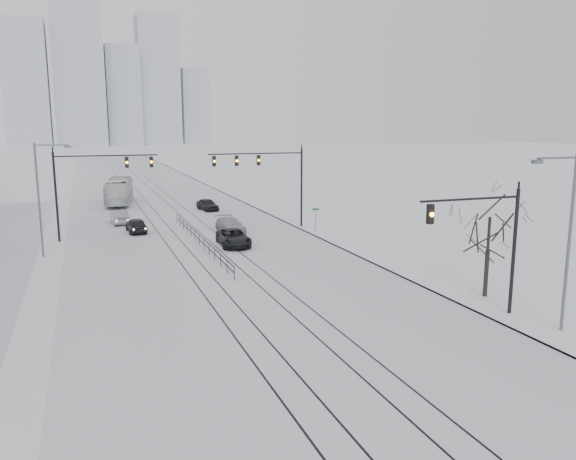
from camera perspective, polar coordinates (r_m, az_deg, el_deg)
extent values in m
plane|color=silver|center=(22.25, 6.96, -17.09)|extent=(500.00, 500.00, 0.00)
cube|color=silver|center=(78.68, -13.26, 2.81)|extent=(22.00, 260.00, 0.02)
cube|color=silver|center=(81.35, -3.77, 3.36)|extent=(5.00, 260.00, 0.16)
cube|color=gray|center=(80.71, -5.44, 3.27)|extent=(0.10, 260.00, 0.12)
cube|color=black|center=(58.75, -13.38, 0.23)|extent=(0.10, 180.00, 0.01)
cube|color=black|center=(58.92, -12.03, 0.32)|extent=(0.10, 180.00, 0.01)
cube|color=black|center=(59.29, -9.74, 0.46)|extent=(0.10, 180.00, 0.01)
cube|color=black|center=(59.55, -8.42, 0.55)|extent=(0.10, 180.00, 0.01)
cube|color=#A8ADB8|center=(278.78, -25.04, 13.18)|extent=(18.00, 18.00, 55.00)
cube|color=#A8ADB8|center=(286.62, -20.51, 15.11)|extent=(22.00, 22.00, 72.00)
cube|color=#A8ADB8|center=(294.55, -16.37, 12.86)|extent=(16.00, 16.00, 48.00)
cube|color=#A8ADB8|center=(304.77, -13.07, 14.43)|extent=(20.00, 20.00, 64.00)
cube|color=#A8ADB8|center=(315.22, -9.48, 12.23)|extent=(14.00, 14.00, 40.00)
cylinder|color=black|center=(32.57, 21.95, -2.24)|extent=(0.20, 0.20, 7.00)
cylinder|color=black|center=(30.13, 18.09, 3.01)|extent=(6.00, 0.12, 0.12)
cube|color=black|center=(28.81, 14.25, 1.58)|extent=(0.32, 0.24, 1.00)
sphere|color=orange|center=(28.70, 14.41, 1.53)|extent=(0.22, 0.22, 0.22)
cylinder|color=black|center=(56.73, 1.38, 4.22)|extent=(0.20, 0.20, 8.00)
cylinder|color=black|center=(54.89, -3.27, 7.76)|extent=(9.50, 0.12, 0.12)
cube|color=black|center=(53.87, -7.52, 6.94)|extent=(0.32, 0.24, 1.00)
sphere|color=orange|center=(53.73, -7.49, 6.94)|extent=(0.22, 0.22, 0.22)
cube|color=black|center=(54.39, -5.24, 7.03)|extent=(0.32, 0.24, 1.00)
sphere|color=orange|center=(54.26, -5.20, 7.02)|extent=(0.22, 0.22, 0.22)
cube|color=black|center=(54.99, -3.01, 7.09)|extent=(0.32, 0.24, 1.00)
sphere|color=orange|center=(54.86, -2.97, 7.09)|extent=(0.22, 0.22, 0.22)
cylinder|color=black|center=(53.89, -22.49, 3.08)|extent=(0.20, 0.20, 8.00)
cylinder|color=black|center=(53.58, -17.92, 7.20)|extent=(9.00, 0.12, 0.12)
cube|color=black|center=(53.91, -13.72, 6.74)|extent=(0.32, 0.24, 1.00)
sphere|color=orange|center=(53.77, -13.70, 6.73)|extent=(0.22, 0.22, 0.22)
cube|color=black|center=(53.71, -16.06, 6.61)|extent=(0.32, 0.24, 1.00)
sphere|color=orange|center=(53.57, -16.05, 6.61)|extent=(0.22, 0.22, 0.22)
cylinder|color=#595B60|center=(30.70, 26.63, -1.44)|extent=(0.16, 0.16, 9.00)
cylinder|color=#595B60|center=(29.31, 25.70, 6.62)|extent=(2.40, 0.10, 0.10)
cube|color=#595B60|center=(28.48, 23.98, 6.36)|extent=(0.50, 0.25, 0.18)
cylinder|color=#595B60|center=(47.94, -23.98, 2.73)|extent=(0.16, 0.16, 9.00)
cylinder|color=#595B60|center=(47.54, -22.92, 7.96)|extent=(2.40, 0.10, 0.10)
cube|color=#595B60|center=(47.51, -21.45, 7.88)|extent=(0.50, 0.25, 0.18)
cylinder|color=black|center=(35.73, 19.48, -4.29)|extent=(0.26, 0.26, 3.00)
cylinder|color=black|center=(35.25, 19.71, -0.75)|extent=(0.18, 0.18, 2.50)
cube|color=black|center=(49.24, -9.03, -0.48)|extent=(0.06, 24.00, 0.06)
cube|color=black|center=(49.31, -9.01, -0.94)|extent=(0.06, 24.00, 0.06)
cylinder|color=#595B60|center=(54.48, 2.81, 0.97)|extent=(0.06, 0.06, 2.40)
cube|color=#0C4C19|center=(54.31, 2.82, 2.12)|extent=(0.70, 0.04, 0.18)
imported|color=black|center=(56.49, -15.15, 0.46)|extent=(1.91, 4.30, 1.44)
imported|color=#919498|center=(62.01, -16.76, 1.27)|extent=(1.82, 4.51, 1.46)
imported|color=black|center=(48.70, -5.56, -0.80)|extent=(2.67, 5.30, 1.44)
imported|color=#999CA0|center=(54.79, -5.88, 0.47)|extent=(2.28, 5.04, 1.43)
imported|color=black|center=(69.51, -8.18, 2.57)|extent=(2.38, 4.44, 1.43)
imported|color=silver|center=(77.71, -16.77, 3.78)|extent=(4.43, 12.28, 3.34)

